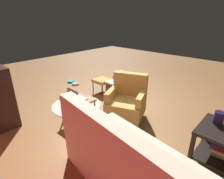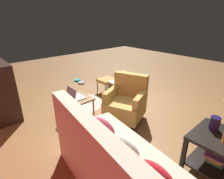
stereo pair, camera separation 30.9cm
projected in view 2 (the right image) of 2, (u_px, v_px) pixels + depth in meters
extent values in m
plane|color=brown|center=(128.00, 106.00, 4.06)|extent=(12.00, 12.00, 0.00)
cube|color=beige|center=(123.00, 173.00, 2.06)|extent=(1.99, 1.08, 0.44)
cube|color=beige|center=(95.00, 151.00, 1.68)|extent=(1.90, 0.41, 0.56)
ellipsoid|color=red|center=(156.00, 177.00, 1.58)|extent=(0.40, 0.14, 0.28)
ellipsoid|color=white|center=(124.00, 148.00, 1.92)|extent=(0.41, 0.16, 0.28)
ellipsoid|color=#DB4C6B|center=(102.00, 128.00, 2.26)|extent=(0.41, 0.19, 0.28)
cube|color=tan|center=(125.00, 108.00, 3.42)|extent=(0.86, 0.86, 0.32)
cube|color=tan|center=(131.00, 84.00, 3.51)|extent=(0.66, 0.38, 0.45)
cube|color=tan|center=(111.00, 93.00, 3.45)|extent=(0.30, 0.56, 0.18)
cube|color=tan|center=(140.00, 99.00, 3.21)|extent=(0.30, 0.56, 0.18)
cylinder|color=#3F2819|center=(106.00, 121.00, 3.39)|extent=(0.05, 0.05, 0.10)
cylinder|color=#3F2819|center=(133.00, 128.00, 3.18)|extent=(0.05, 0.05, 0.10)
cylinder|color=#3F2819|center=(118.00, 109.00, 3.83)|extent=(0.05, 0.05, 0.10)
cylinder|color=#3F2819|center=(142.00, 114.00, 3.61)|extent=(0.05, 0.05, 0.10)
cube|color=black|center=(222.00, 139.00, 2.15)|extent=(0.64, 0.64, 0.04)
cube|color=black|center=(215.00, 164.00, 2.30)|extent=(0.58, 0.58, 0.03)
cube|color=black|center=(203.00, 135.00, 2.62)|extent=(0.05, 0.05, 0.55)
cube|color=black|center=(184.00, 154.00, 2.27)|extent=(0.05, 0.05, 0.55)
cylinder|color=#1E1447|center=(215.00, 123.00, 2.26)|extent=(0.12, 0.12, 0.17)
cube|color=#338C4C|center=(216.00, 162.00, 2.29)|extent=(0.20, 0.18, 0.02)
cube|color=#595960|center=(216.00, 160.00, 2.28)|extent=(0.22, 0.19, 0.03)
cube|color=orange|center=(215.00, 158.00, 2.28)|extent=(0.19, 0.17, 0.02)
cube|color=gold|center=(216.00, 157.00, 2.26)|extent=(0.23, 0.18, 0.03)
cube|color=#994C8C|center=(216.00, 156.00, 2.25)|extent=(0.25, 0.20, 0.02)
cube|color=olive|center=(77.00, 98.00, 3.36)|extent=(0.56, 0.44, 0.03)
cylinder|color=olive|center=(94.00, 111.00, 3.39)|extent=(0.03, 0.03, 0.45)
cylinder|color=olive|center=(79.00, 102.00, 3.74)|extent=(0.03, 0.03, 0.45)
cylinder|color=olive|center=(76.00, 118.00, 3.16)|extent=(0.03, 0.03, 0.45)
cylinder|color=olive|center=(63.00, 108.00, 3.50)|extent=(0.03, 0.03, 0.45)
cube|color=silver|center=(77.00, 97.00, 3.35)|extent=(0.32, 0.22, 0.02)
cube|color=silver|center=(71.00, 93.00, 3.24)|extent=(0.32, 0.07, 0.20)
cube|color=#384C51|center=(4.00, 83.00, 3.55)|extent=(0.54, 0.01, 0.38)
cube|color=brown|center=(121.00, 92.00, 4.24)|extent=(0.44, 0.44, 0.44)
cube|color=silver|center=(122.00, 82.00, 4.14)|extent=(0.45, 0.45, 0.04)
cube|color=orange|center=(121.00, 81.00, 4.13)|extent=(0.20, 0.20, 0.02)
cube|color=#595960|center=(122.00, 80.00, 4.11)|extent=(0.22, 0.16, 0.03)
cube|color=gold|center=(122.00, 79.00, 4.10)|extent=(0.23, 0.21, 0.03)
cube|color=#994C8C|center=(122.00, 78.00, 4.09)|extent=(0.25, 0.21, 0.03)
cube|color=#338C4C|center=(122.00, 77.00, 4.08)|extent=(0.23, 0.18, 0.02)
cube|color=red|center=(122.00, 76.00, 4.08)|extent=(0.23, 0.19, 0.03)
cylinder|color=#E5D14C|center=(124.00, 73.00, 4.06)|extent=(0.08, 0.08, 0.10)
cube|color=#262628|center=(121.00, 79.00, 4.25)|extent=(0.08, 0.17, 0.02)
cube|color=tan|center=(106.00, 80.00, 4.70)|extent=(0.40, 0.40, 0.08)
cylinder|color=#262628|center=(116.00, 87.00, 4.76)|extent=(0.02, 0.02, 0.28)
cylinder|color=#262628|center=(107.00, 83.00, 5.00)|extent=(0.02, 0.02, 0.28)
cylinder|color=#262628|center=(106.00, 90.00, 4.55)|extent=(0.02, 0.02, 0.28)
cylinder|color=#262628|center=(98.00, 86.00, 4.79)|extent=(0.02, 0.02, 0.28)
cylinder|color=beige|center=(79.00, 104.00, 4.15)|extent=(1.11, 1.11, 0.01)
cylinder|color=silver|center=(82.00, 83.00, 5.38)|extent=(0.20, 0.20, 0.05)
cylinder|color=teal|center=(78.00, 80.00, 5.59)|extent=(0.20, 0.20, 0.05)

